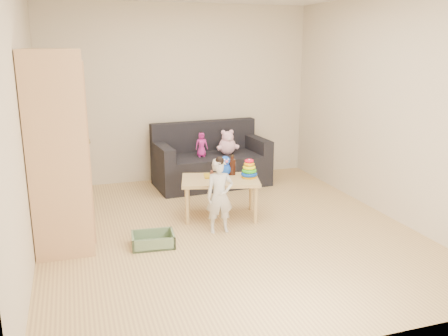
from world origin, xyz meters
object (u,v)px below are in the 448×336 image
object	(u,v)px
wardrobe	(59,148)
play_table	(220,198)
sofa	(211,170)
toddler	(220,197)

from	to	relation	value
wardrobe	play_table	bearing A→B (deg)	4.10
wardrobe	sofa	size ratio (longest dim) A/B	1.22
sofa	wardrobe	bearing A→B (deg)	-148.97
sofa	toddler	bearing A→B (deg)	-107.78
wardrobe	play_table	size ratio (longest dim) A/B	2.19
toddler	play_table	bearing A→B (deg)	76.56
sofa	play_table	bearing A→B (deg)	-106.10
wardrobe	toddler	world-z (taller)	wardrobe
sofa	play_table	world-z (taller)	play_table
wardrobe	sofa	distance (m)	2.63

